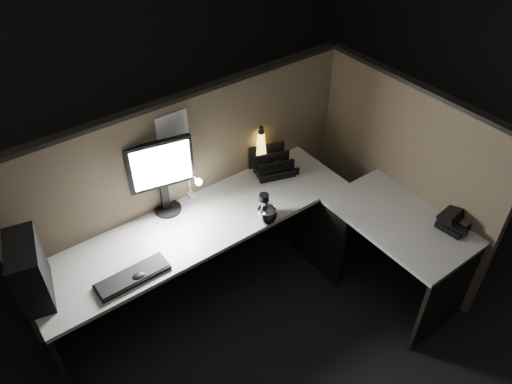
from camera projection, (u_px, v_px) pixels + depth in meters
floor at (267, 335)px, 3.58m from camera, size 6.00×6.00×0.00m
room_shell at (272, 150)px, 2.54m from camera, size 6.00×6.00×6.00m
partition_back at (192, 188)px, 3.67m from camera, size 2.66×0.06×1.50m
partition_right at (400, 178)px, 3.76m from camera, size 0.06×1.66×1.50m
desk at (267, 248)px, 3.44m from camera, size 2.60×1.60×0.73m
pc_tower at (29, 271)px, 2.82m from camera, size 0.25×0.41×0.40m
monitor at (161, 170)px, 3.31m from camera, size 0.44×0.19×0.57m
keyboard at (133, 277)px, 3.04m from camera, size 0.46×0.16×0.02m
mouse at (139, 277)px, 3.03m from camera, size 0.10×0.08×0.04m
clip_lamp at (194, 186)px, 3.49m from camera, size 0.05×0.20×0.25m
organizer at (272, 165)px, 3.84m from camera, size 0.35×0.33×0.22m
lava_lamp at (261, 151)px, 3.81m from camera, size 0.10×0.10×0.37m
travel_mug at (264, 204)px, 3.45m from camera, size 0.07×0.07×0.16m
steel_mug at (267, 215)px, 3.39m from camera, size 0.15×0.15×0.11m
figurine at (278, 165)px, 3.83m from camera, size 0.06×0.06×0.06m
pinned_paper at (173, 136)px, 3.26m from camera, size 0.23×0.00×0.33m
desk_phone at (454, 220)px, 3.37m from camera, size 0.23×0.24×0.13m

